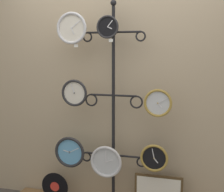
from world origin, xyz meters
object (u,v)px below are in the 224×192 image
display_stand (113,146)px  clock_bottom_center (106,162)px  clock_middle_right (158,103)px  vinyl_record (55,187)px  clock_top_center (108,27)px  clock_middle_left (74,93)px  clock_top_left (72,28)px  clock_bottom_right (154,158)px  clock_bottom_left (70,152)px

display_stand → clock_bottom_center: size_ratio=6.57×
clock_middle_right → vinyl_record: size_ratio=0.87×
clock_middle_right → clock_bottom_center: size_ratio=0.82×
clock_top_center → vinyl_record: (-0.59, 0.01, -1.65)m
clock_middle_left → clock_middle_right: (0.83, 0.00, -0.07)m
clock_middle_right → clock_top_left: bearing=-179.3°
clock_bottom_right → vinyl_record: bearing=179.5°
clock_bottom_left → clock_top_left: bearing=13.4°
clock_bottom_left → vinyl_record: clock_bottom_left is taller
display_stand → clock_bottom_center: 0.18m
clock_top_left → clock_middle_left: (0.01, 0.01, -0.63)m
clock_top_left → clock_middle_left: size_ratio=1.15×
clock_top_left → clock_top_center: size_ratio=1.43×
clock_middle_right → clock_bottom_right: (-0.03, 0.00, -0.53)m
display_stand → clock_middle_right: bearing=-10.6°
clock_top_left → display_stand: bearing=13.7°
clock_top_left → vinyl_record: clock_top_left is taller
display_stand → clock_top_center: bearing=-110.1°
clock_middle_left → clock_middle_right: size_ratio=1.02×
display_stand → clock_top_center: size_ratio=9.81×
clock_middle_left → clock_bottom_right: 1.00m
clock_bottom_left → clock_bottom_center: size_ratio=1.00×
display_stand → clock_top_center: (-0.03, -0.09, 1.17)m
clock_bottom_left → vinyl_record: (-0.19, 0.03, -0.41)m
vinyl_record → clock_bottom_right: bearing=-0.5°
clock_top_left → vinyl_record: size_ratio=1.02×
clock_bottom_right → vinyl_record: 1.13m
clock_middle_right → vinyl_record: (-1.08, 0.01, -0.95)m
display_stand → clock_top_center: 1.17m
display_stand → clock_bottom_right: (0.43, -0.08, -0.06)m
clock_top_center → clock_top_left: bearing=-178.7°
clock_bottom_right → clock_top_center: bearing=-179.4°
clock_top_center → clock_bottom_right: (0.46, 0.00, -1.23)m
clock_middle_left → clock_bottom_center: bearing=-2.5°
clock_bottom_left → clock_middle_left: bearing=19.2°
clock_bottom_left → clock_bottom_right: (0.86, 0.02, 0.01)m
clock_top_center → clock_bottom_right: 1.31m
clock_bottom_left → clock_bottom_center: clock_bottom_left is taller
clock_top_center → clock_bottom_right: clock_top_center is taller
clock_top_left → clock_top_center: 0.36m
clock_bottom_left → vinyl_record: size_ratio=1.06×
clock_top_left → clock_middle_left: bearing=34.4°
clock_middle_right → clock_bottom_center: (-0.50, -0.02, -0.61)m
clock_bottom_right → vinyl_record: clock_bottom_right is taller
clock_bottom_right → vinyl_record: (-1.05, 0.01, -0.42)m
clock_middle_right → clock_bottom_right: bearing=174.3°
clock_top_left → vinyl_record: 1.66m
display_stand → vinyl_record: (-0.63, -0.07, -0.48)m
clock_top_center → clock_bottom_center: bearing=-136.9°
clock_top_center → clock_middle_right: size_ratio=0.82×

